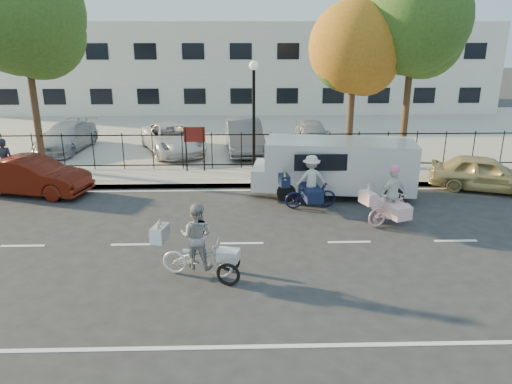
{
  "coord_description": "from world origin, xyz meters",
  "views": [
    {
      "loc": [
        0.03,
        -12.65,
        5.73
      ],
      "look_at": [
        0.43,
        1.2,
        1.1
      ],
      "focal_mm": 35.0,
      "sensor_mm": 36.0,
      "label": 1
    }
  ],
  "objects_px": {
    "unicorn_bike": "(391,203)",
    "lot_car_d": "(312,133)",
    "gold_sedan": "(484,173)",
    "zebra_trike": "(197,249)",
    "lamppost": "(254,97)",
    "bull_bike": "(310,187)",
    "lot_car_a": "(66,137)",
    "white_van": "(336,165)",
    "lot_car_c": "(244,137)",
    "lot_car_b": "(173,138)",
    "pedestrian": "(5,161)",
    "red_sedan": "(32,176)"
  },
  "relations": [
    {
      "from": "red_sedan",
      "to": "lamppost",
      "type": "bearing_deg",
      "value": -59.69
    },
    {
      "from": "unicorn_bike",
      "to": "lot_car_d",
      "type": "distance_m",
      "value": 9.91
    },
    {
      "from": "lot_car_c",
      "to": "lot_car_d",
      "type": "distance_m",
      "value": 3.5
    },
    {
      "from": "unicorn_bike",
      "to": "lot_car_d",
      "type": "height_order",
      "value": "unicorn_bike"
    },
    {
      "from": "lot_car_d",
      "to": "lamppost",
      "type": "bearing_deg",
      "value": -124.45
    },
    {
      "from": "lamppost",
      "to": "white_van",
      "type": "relative_size",
      "value": 0.75
    },
    {
      "from": "lamppost",
      "to": "lot_car_a",
      "type": "relative_size",
      "value": 0.99
    },
    {
      "from": "lot_car_a",
      "to": "lot_car_d",
      "type": "height_order",
      "value": "lot_car_a"
    },
    {
      "from": "bull_bike",
      "to": "lot_car_a",
      "type": "bearing_deg",
      "value": 46.12
    },
    {
      "from": "lot_car_a",
      "to": "lot_car_c",
      "type": "distance_m",
      "value": 8.35
    },
    {
      "from": "zebra_trike",
      "to": "lot_car_c",
      "type": "bearing_deg",
      "value": 7.0
    },
    {
      "from": "pedestrian",
      "to": "lot_car_c",
      "type": "bearing_deg",
      "value": -162.93
    },
    {
      "from": "unicorn_bike",
      "to": "bull_bike",
      "type": "bearing_deg",
      "value": 33.13
    },
    {
      "from": "bull_bike",
      "to": "lot_car_d",
      "type": "distance_m",
      "value": 8.36
    },
    {
      "from": "lamppost",
      "to": "pedestrian",
      "type": "bearing_deg",
      "value": -171.38
    },
    {
      "from": "gold_sedan",
      "to": "pedestrian",
      "type": "distance_m",
      "value": 17.59
    },
    {
      "from": "lamppost",
      "to": "lot_car_c",
      "type": "xyz_separation_m",
      "value": [
        -0.37,
        3.14,
        -2.23
      ]
    },
    {
      "from": "white_van",
      "to": "gold_sedan",
      "type": "relative_size",
      "value": 1.54
    },
    {
      "from": "lot_car_b",
      "to": "lamppost",
      "type": "bearing_deg",
      "value": -62.51
    },
    {
      "from": "lot_car_b",
      "to": "lot_car_c",
      "type": "bearing_deg",
      "value": -22.19
    },
    {
      "from": "red_sedan",
      "to": "lot_car_a",
      "type": "bearing_deg",
      "value": 21.47
    },
    {
      "from": "unicorn_bike",
      "to": "lot_car_c",
      "type": "distance_m",
      "value": 9.73
    },
    {
      "from": "lot_car_b",
      "to": "lot_car_c",
      "type": "relative_size",
      "value": 1.06
    },
    {
      "from": "zebra_trike",
      "to": "lot_car_d",
      "type": "relative_size",
      "value": 0.59
    },
    {
      "from": "gold_sedan",
      "to": "lot_car_a",
      "type": "distance_m",
      "value": 18.06
    },
    {
      "from": "white_van",
      "to": "unicorn_bike",
      "type": "bearing_deg",
      "value": -59.73
    },
    {
      "from": "unicorn_bike",
      "to": "gold_sedan",
      "type": "height_order",
      "value": "unicorn_bike"
    },
    {
      "from": "lamppost",
      "to": "lot_car_b",
      "type": "height_order",
      "value": "lamppost"
    },
    {
      "from": "pedestrian",
      "to": "lot_car_d",
      "type": "height_order",
      "value": "pedestrian"
    },
    {
      "from": "unicorn_bike",
      "to": "lot_car_d",
      "type": "relative_size",
      "value": 0.52
    },
    {
      "from": "unicorn_bike",
      "to": "red_sedan",
      "type": "relative_size",
      "value": 0.47
    },
    {
      "from": "lamppost",
      "to": "unicorn_bike",
      "type": "height_order",
      "value": "lamppost"
    },
    {
      "from": "gold_sedan",
      "to": "lot_car_d",
      "type": "xyz_separation_m",
      "value": [
        -5.39,
        6.59,
        0.13
      ]
    },
    {
      "from": "lamppost",
      "to": "lot_car_d",
      "type": "relative_size",
      "value": 1.19
    },
    {
      "from": "gold_sedan",
      "to": "lot_car_d",
      "type": "height_order",
      "value": "lot_car_d"
    },
    {
      "from": "gold_sedan",
      "to": "zebra_trike",
      "type": "bearing_deg",
      "value": 142.7
    },
    {
      "from": "red_sedan",
      "to": "lot_car_a",
      "type": "xyz_separation_m",
      "value": [
        -0.78,
        6.03,
        0.11
      ]
    },
    {
      "from": "red_sedan",
      "to": "pedestrian",
      "type": "height_order",
      "value": "pedestrian"
    },
    {
      "from": "lot_car_a",
      "to": "lot_car_c",
      "type": "relative_size",
      "value": 0.99
    },
    {
      "from": "white_van",
      "to": "lot_car_a",
      "type": "relative_size",
      "value": 1.32
    },
    {
      "from": "bull_bike",
      "to": "pedestrian",
      "type": "xyz_separation_m",
      "value": [
        -10.98,
        2.59,
        0.29
      ]
    },
    {
      "from": "unicorn_bike",
      "to": "lot_car_b",
      "type": "height_order",
      "value": "unicorn_bike"
    },
    {
      "from": "lamppost",
      "to": "lot_car_d",
      "type": "distance_m",
      "value": 5.7
    },
    {
      "from": "lot_car_b",
      "to": "lot_car_c",
      "type": "height_order",
      "value": "lot_car_c"
    },
    {
      "from": "gold_sedan",
      "to": "lot_car_c",
      "type": "relative_size",
      "value": 0.85
    },
    {
      "from": "bull_bike",
      "to": "lot_car_a",
      "type": "distance_m",
      "value": 12.98
    },
    {
      "from": "lamppost",
      "to": "bull_bike",
      "type": "height_order",
      "value": "lamppost"
    },
    {
      "from": "red_sedan",
      "to": "lot_car_d",
      "type": "distance_m",
      "value": 12.7
    },
    {
      "from": "lot_car_c",
      "to": "lamppost",
      "type": "bearing_deg",
      "value": -88.01
    },
    {
      "from": "zebra_trike",
      "to": "red_sedan",
      "type": "distance_m",
      "value": 8.97
    }
  ]
}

